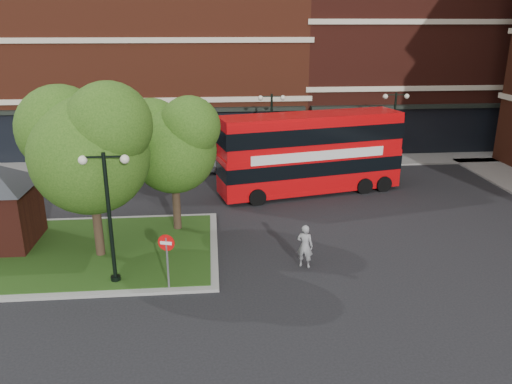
{
  "coord_description": "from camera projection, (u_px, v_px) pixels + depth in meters",
  "views": [
    {
      "loc": [
        -1.82,
        -16.64,
        9.14
      ],
      "look_at": [
        0.1,
        4.4,
        2.0
      ],
      "focal_mm": 35.0,
      "sensor_mm": 36.0,
      "label": 1
    }
  ],
  "objects": [
    {
      "name": "pavement_far",
      "position": [
        239.0,
        163.0,
        34.33
      ],
      "size": [
        44.0,
        3.0,
        0.12
      ],
      "primitive_type": "cube",
      "color": "slate",
      "rests_on": "ground"
    },
    {
      "name": "terrace_far_right",
      "position": [
        406.0,
        39.0,
        40.06
      ],
      "size": [
        18.0,
        12.0,
        16.0
      ],
      "primitive_type": "cube",
      "color": "#471911",
      "rests_on": "ground"
    },
    {
      "name": "woman",
      "position": [
        305.0,
        246.0,
        19.52
      ],
      "size": [
        0.76,
        0.65,
        1.77
      ],
      "primitive_type": "imported",
      "rotation": [
        0.0,
        0.0,
        2.71
      ],
      "color": "gray",
      "rests_on": "ground"
    },
    {
      "name": "traffic_island",
      "position": [
        67.0,
        252.0,
        20.9
      ],
      "size": [
        12.6,
        7.6,
        0.15
      ],
      "color": "gray",
      "rests_on": "ground"
    },
    {
      "name": "no_entry_sign",
      "position": [
        167.0,
        251.0,
        17.51
      ],
      "size": [
        0.59,
        0.22,
        2.19
      ],
      "rotation": [
        0.0,
        0.0,
        -0.3
      ],
      "color": "slate",
      "rests_on": "ground"
    },
    {
      "name": "lamp_far_left",
      "position": [
        271.0,
        128.0,
        31.73
      ],
      "size": [
        1.72,
        0.36,
        5.0
      ],
      "color": "black",
      "rests_on": "ground"
    },
    {
      "name": "car_white",
      "position": [
        295.0,
        158.0,
        32.89
      ],
      "size": [
        4.7,
        2.17,
        1.49
      ],
      "primitive_type": "imported",
      "rotation": [
        0.0,
        0.0,
        1.7
      ],
      "color": "silver",
      "rests_on": "ground"
    },
    {
      "name": "car_silver",
      "position": [
        237.0,
        162.0,
        32.22
      ],
      "size": [
        4.05,
        1.72,
        1.36
      ],
      "primitive_type": "imported",
      "rotation": [
        0.0,
        0.0,
        1.54
      ],
      "color": "silver",
      "rests_on": "ground"
    },
    {
      "name": "tree_island_east",
      "position": [
        171.0,
        141.0,
        21.89
      ],
      "size": [
        4.46,
        3.9,
        6.29
      ],
      "color": "#2D2116",
      "rests_on": "ground"
    },
    {
      "name": "lamp_island",
      "position": [
        109.0,
        212.0,
        17.59
      ],
      "size": [
        1.72,
        0.36,
        5.0
      ],
      "color": "black",
      "rests_on": "ground"
    },
    {
      "name": "lamp_far_right",
      "position": [
        393.0,
        126.0,
        32.41
      ],
      "size": [
        1.72,
        0.36,
        5.0
      ],
      "color": "black",
      "rests_on": "ground"
    },
    {
      "name": "ground",
      "position": [
        264.0,
        279.0,
        18.78
      ],
      "size": [
        120.0,
        120.0,
        0.0
      ],
      "primitive_type": "plane",
      "color": "black",
      "rests_on": "ground"
    },
    {
      "name": "bus",
      "position": [
        311.0,
        148.0,
        27.74
      ],
      "size": [
        10.56,
        4.53,
        3.93
      ],
      "rotation": [
        0.0,
        0.0,
        0.22
      ],
      "color": "red",
      "rests_on": "ground"
    },
    {
      "name": "tree_island_west",
      "position": [
        87.0,
        143.0,
        19.11
      ],
      "size": [
        5.4,
        4.71,
        7.21
      ],
      "color": "#2D2116",
      "rests_on": "ground"
    },
    {
      "name": "terrace_far_left",
      "position": [
        129.0,
        53.0,
        38.5
      ],
      "size": [
        26.0,
        12.0,
        14.0
      ],
      "primitive_type": "cube",
      "color": "#602717",
      "rests_on": "ground"
    }
  ]
}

